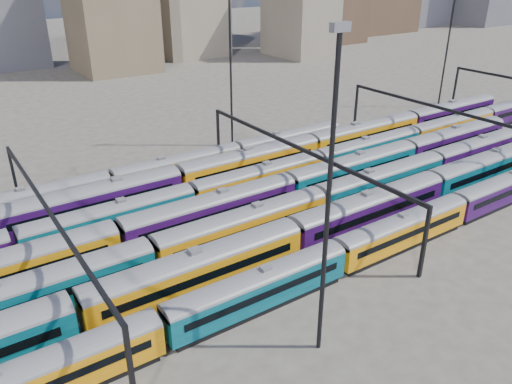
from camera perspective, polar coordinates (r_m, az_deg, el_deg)
ground at (r=60.44m, az=-2.89°, el=-3.71°), size 500.00×500.00×0.00m
rake_0 at (r=56.97m, az=16.43°, el=-3.90°), size 94.90×2.78×4.67m
rake_1 at (r=52.65m, az=4.26°, el=-4.79°), size 134.91×3.29×5.55m
rake_2 at (r=54.75m, az=-1.42°, el=-3.63°), size 107.23×3.14×5.29m
rake_3 at (r=54.18m, az=-15.50°, el=-4.81°), size 134.27×3.27×5.52m
rake_4 at (r=72.68m, az=7.12°, el=3.54°), size 122.30×2.98×5.02m
rake_5 at (r=62.89m, az=-18.23°, el=-0.81°), size 159.19×3.32×5.61m
rake_6 at (r=66.54m, az=-24.29°, el=-0.78°), size 98.19×2.88×4.84m
gantry_1 at (r=51.17m, az=-22.55°, el=-2.81°), size 0.35×40.35×8.03m
gantry_2 at (r=62.83m, az=4.79°, el=4.22°), size 0.35×40.35×8.03m
gantry_3 at (r=84.13m, az=21.16°, el=8.02°), size 0.35×40.35×8.03m
mast_2 at (r=35.66m, az=8.32°, el=-0.25°), size 1.40×0.50×25.60m
mast_3 at (r=82.69m, az=-2.92°, el=14.52°), size 1.40×0.50×25.60m
mast_5 at (r=114.07m, az=21.13°, el=15.87°), size 1.40×0.50×25.60m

